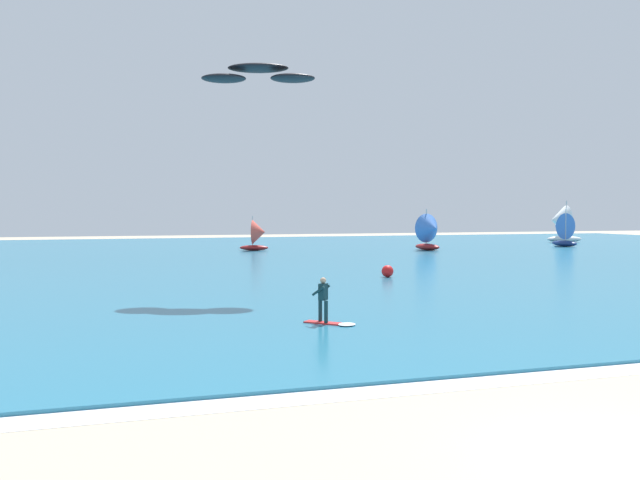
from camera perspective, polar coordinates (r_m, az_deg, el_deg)
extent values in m
plane|color=tan|center=(12.71, 25.06, -16.82)|extent=(220.00, 220.00, 0.00)
cube|color=#236B89|center=(60.36, -9.90, -1.50)|extent=(160.00, 90.00, 0.10)
cube|color=white|center=(16.79, 8.70, -11.86)|extent=(89.48, 1.88, 0.01)
cube|color=red|center=(24.47, 0.27, -7.02)|extent=(1.29, 1.31, 0.05)
cylinder|color=#143338|center=(24.22, 0.51, -6.10)|extent=(0.14, 0.14, 0.80)
cylinder|color=#143338|center=(24.60, 0.02, -5.97)|extent=(0.14, 0.14, 0.80)
cube|color=#143338|center=(24.32, 0.27, -4.41)|extent=(0.41, 0.41, 0.60)
sphere|color=tan|center=(24.27, 0.27, -3.44)|extent=(0.22, 0.22, 0.22)
cylinder|color=#143338|center=(24.15, -0.14, -4.33)|extent=(0.42, 0.42, 0.39)
cylinder|color=#143338|center=(24.54, 0.34, -4.23)|extent=(0.42, 0.42, 0.39)
ellipsoid|color=white|center=(24.05, 2.29, -7.15)|extent=(0.92, 0.92, 0.08)
ellipsoid|color=black|center=(34.46, -5.27, 14.31)|extent=(3.44, 2.68, 0.35)
ellipsoid|color=black|center=(34.59, -8.16, 13.40)|extent=(2.68, 2.43, 0.35)
ellipsoid|color=black|center=(34.23, -2.33, 13.54)|extent=(2.68, 2.43, 0.35)
ellipsoid|color=silver|center=(94.15, 20.00, 0.08)|extent=(4.86, 2.66, 0.87)
cylinder|color=silver|center=(94.17, 20.14, 1.74)|extent=(0.14, 0.14, 4.61)
cone|color=white|center=(93.77, 19.58, 1.61)|extent=(2.90, 4.25, 3.88)
ellipsoid|color=maroon|center=(70.29, -5.62, -0.66)|extent=(3.18, 2.01, 0.56)
cylinder|color=silver|center=(70.24, -5.74, 0.80)|extent=(0.09, 0.09, 3.01)
cone|color=#D84C3F|center=(70.15, -5.21, 0.67)|extent=(2.11, 2.82, 2.53)
ellipsoid|color=maroon|center=(71.62, 9.07, -0.57)|extent=(2.03, 3.82, 0.68)
cylinder|color=silver|center=(71.67, 9.00, 1.15)|extent=(0.11, 0.11, 3.63)
cone|color=#3F72CC|center=(71.06, 9.41, 0.99)|extent=(3.33, 2.23, 3.05)
ellipsoid|color=navy|center=(83.34, 19.99, -0.27)|extent=(1.77, 3.80, 0.69)
cylinder|color=silver|center=(83.16, 20.10, 1.22)|extent=(0.11, 0.11, 3.66)
cone|color=#3F72CC|center=(83.72, 19.70, 1.11)|extent=(3.27, 2.03, 3.07)
sphere|color=red|center=(41.66, 5.74, -2.65)|extent=(0.74, 0.74, 0.74)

